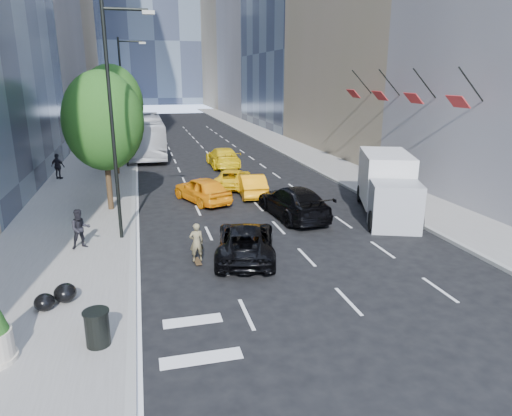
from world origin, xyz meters
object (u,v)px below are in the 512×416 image
object	(u,v)px
box_truck	(387,185)
city_bus	(146,135)
black_sedan_mercedes	(293,202)
trash_can	(97,329)
skateboarder	(197,245)
black_sedan_lincoln	(246,241)

from	to	relation	value
box_truck	city_bus	bearing A→B (deg)	137.96
black_sedan_mercedes	city_bus	size ratio (longest dim) A/B	0.43
city_bus	trash_can	xyz separation A→B (m)	(-2.06, -33.16, -1.22)
skateboarder	trash_can	xyz separation A→B (m)	(-3.37, -5.36, -0.15)
black_sedan_mercedes	trash_can	bearing A→B (deg)	43.08
skateboarder	box_truck	bearing A→B (deg)	-162.74
box_truck	black_sedan_mercedes	bearing A→B (deg)	-168.16
black_sedan_mercedes	city_bus	bearing A→B (deg)	-78.36
skateboarder	trash_can	bearing A→B (deg)	53.51
skateboarder	black_sedan_mercedes	size ratio (longest dim) A/B	0.28
black_sedan_lincoln	box_truck	world-z (taller)	box_truck
black_sedan_mercedes	box_truck	xyz separation A→B (m)	(5.03, -0.79, 0.82)
city_bus	box_truck	world-z (taller)	city_bus
black_sedan_mercedes	trash_can	size ratio (longest dim) A/B	5.80
black_sedan_mercedes	city_bus	world-z (taller)	city_bus
city_bus	box_truck	distance (m)	26.47
city_bus	black_sedan_lincoln	bearing A→B (deg)	-82.80
black_sedan_lincoln	city_bus	xyz separation A→B (m)	(-3.36, 27.61, 1.17)
black_sedan_lincoln	city_bus	distance (m)	27.83
skateboarder	city_bus	xyz separation A→B (m)	(-1.31, 27.80, 1.07)
black_sedan_lincoln	box_truck	xyz separation A→B (m)	(8.75, 4.07, 0.95)
skateboarder	city_bus	bearing A→B (deg)	-91.62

